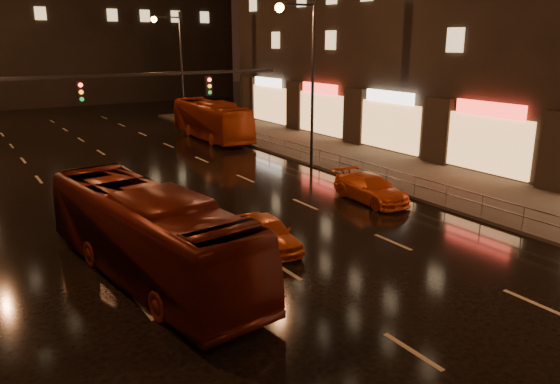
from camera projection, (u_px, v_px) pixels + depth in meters
The scene contains 8 objects.
ground at pixel (175, 200), 26.82m from camera, with size 140.00×140.00×0.00m, color black.
sidewalk_right at pixel (444, 183), 29.63m from camera, with size 7.00×70.00×0.15m, color #38332D.
traffic_signal at pixel (56, 110), 22.96m from camera, with size 15.31×0.32×6.20m.
railing_right at pixel (362, 166), 30.17m from camera, with size 0.05×56.00×1.00m.
bus_red at pixel (148, 234), 17.68m from camera, with size 2.55×10.91×3.04m, color #5B180D.
bus_curb at pixel (211, 120), 43.20m from camera, with size 2.52×10.75×2.99m, color #A73910.
taxi_near at pixel (267, 233), 20.38m from camera, with size 1.49×3.71×1.27m, color #C74C12.
taxi_far at pixel (371, 188), 26.47m from camera, with size 1.82×4.47×1.30m, color #E85915.
Camera 1 is at (-9.31, -4.54, 7.57)m, focal length 35.00 mm.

